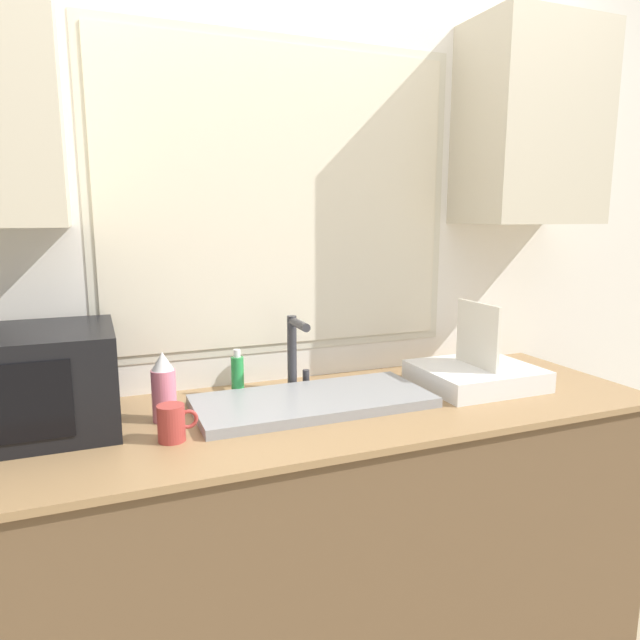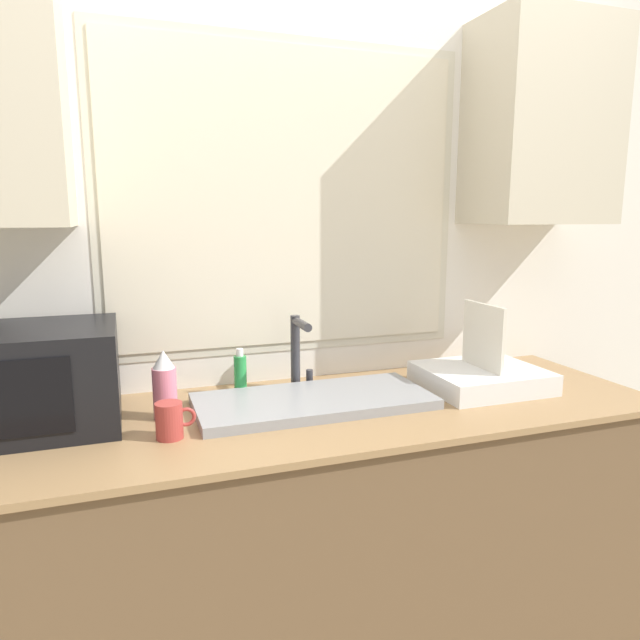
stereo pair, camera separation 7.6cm
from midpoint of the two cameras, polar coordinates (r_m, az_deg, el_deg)
countertop at (r=1.96m, az=-1.31°, el=-21.33°), size 2.14×0.70×0.90m
wall_back at (r=1.98m, az=-4.83°, el=7.93°), size 6.00×0.38×2.60m
sink_basin at (r=1.78m, az=-1.96°, el=-8.11°), size 0.72×0.33×0.03m
faucet at (r=1.90m, az=-3.66°, el=-2.78°), size 0.08×0.16×0.25m
microwave at (r=1.74m, az=-28.04°, el=-5.48°), size 0.43×0.38×0.28m
dish_rack at (r=2.04m, az=14.27°, el=-5.20°), size 0.39×0.34×0.29m
spray_bottle at (r=1.70m, az=-16.62°, el=-6.54°), size 0.07×0.07×0.20m
soap_bottle at (r=1.88m, az=-9.41°, el=-5.49°), size 0.04×0.04×0.16m
mug_near_sink at (r=1.56m, az=-15.95°, el=-9.87°), size 0.11×0.07×0.10m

